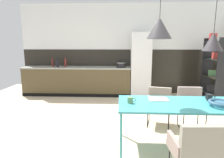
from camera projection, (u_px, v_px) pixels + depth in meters
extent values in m
plane|color=beige|center=(123.00, 138.00, 3.34)|extent=(8.50, 8.50, 0.00)
cube|color=black|center=(123.00, 71.00, 6.34)|extent=(6.54, 0.12, 1.43)
cube|color=white|center=(123.00, 27.00, 6.08)|extent=(6.54, 0.12, 1.43)
cube|color=#4C4027|center=(77.00, 81.00, 6.11)|extent=(3.34, 0.60, 0.85)
cube|color=#97998E|center=(77.00, 67.00, 6.02)|extent=(3.37, 0.63, 0.04)
cube|color=black|center=(75.00, 95.00, 5.88)|extent=(3.34, 0.01, 0.10)
cube|color=silver|center=(140.00, 65.00, 5.91)|extent=(0.60, 0.60, 1.94)
cube|color=teal|center=(182.00, 104.00, 2.91)|extent=(1.93, 0.83, 0.03)
cylinder|color=teal|center=(121.00, 116.00, 3.38)|extent=(0.04, 0.04, 0.70)
cylinder|color=teal|center=(121.00, 137.00, 2.65)|extent=(0.04, 0.04, 0.70)
cube|color=gray|center=(159.00, 106.00, 3.80)|extent=(0.57, 0.56, 0.06)
cube|color=gray|center=(160.00, 95.00, 3.96)|extent=(0.46, 0.18, 0.31)
cube|color=gray|center=(171.00, 102.00, 3.73)|extent=(0.14, 0.41, 0.14)
cube|color=gray|center=(148.00, 100.00, 3.85)|extent=(0.14, 0.41, 0.14)
cylinder|color=black|center=(169.00, 121.00, 3.61)|extent=(0.02, 0.02, 0.36)
cylinder|color=black|center=(147.00, 119.00, 3.72)|extent=(0.02, 0.02, 0.36)
cylinder|color=black|center=(169.00, 114.00, 3.97)|extent=(0.02, 0.02, 0.36)
cylinder|color=black|center=(149.00, 112.00, 4.08)|extent=(0.02, 0.02, 0.36)
cylinder|color=black|center=(168.00, 125.00, 3.82)|extent=(0.11, 0.41, 0.02)
cylinder|color=black|center=(148.00, 123.00, 3.93)|extent=(0.11, 0.41, 0.02)
cube|color=gray|center=(192.00, 109.00, 3.64)|extent=(0.49, 0.47, 0.06)
cube|color=gray|center=(189.00, 96.00, 3.80)|extent=(0.46, 0.09, 0.35)
cube|color=gray|center=(204.00, 104.00, 3.61)|extent=(0.06, 0.41, 0.14)
cube|color=gray|center=(180.00, 104.00, 3.64)|extent=(0.06, 0.41, 0.14)
cylinder|color=black|center=(206.00, 124.00, 3.48)|extent=(0.02, 0.02, 0.36)
cylinder|color=black|center=(183.00, 123.00, 3.51)|extent=(0.02, 0.02, 0.36)
cylinder|color=black|center=(198.00, 116.00, 3.85)|extent=(0.02, 0.02, 0.36)
cylinder|color=black|center=(178.00, 115.00, 3.88)|extent=(0.02, 0.02, 0.36)
cylinder|color=black|center=(201.00, 128.00, 3.70)|extent=(0.02, 0.41, 0.02)
cylinder|color=black|center=(180.00, 128.00, 3.72)|extent=(0.02, 0.41, 0.02)
cube|color=gray|center=(193.00, 152.00, 2.18)|extent=(0.50, 0.48, 0.06)
cube|color=gray|center=(203.00, 143.00, 1.94)|extent=(0.46, 0.10, 0.38)
cube|color=gray|center=(174.00, 144.00, 2.16)|extent=(0.07, 0.42, 0.14)
cube|color=gray|center=(213.00, 144.00, 2.16)|extent=(0.07, 0.42, 0.14)
cylinder|color=#33607F|center=(220.00, 104.00, 2.75)|extent=(0.16, 0.16, 0.07)
torus|color=#37607B|center=(221.00, 103.00, 2.75)|extent=(0.34, 0.34, 0.05)
cube|color=white|center=(154.00, 99.00, 3.10)|extent=(0.15, 0.23, 0.01)
cube|color=white|center=(163.00, 99.00, 3.10)|extent=(0.15, 0.23, 0.01)
cube|color=#B73833|center=(158.00, 99.00, 3.10)|extent=(0.01, 0.24, 0.00)
cylinder|color=black|center=(210.00, 98.00, 3.02)|extent=(0.09, 0.09, 0.10)
torus|color=black|center=(213.00, 97.00, 3.02)|extent=(0.07, 0.01, 0.07)
cylinder|color=black|center=(208.00, 96.00, 3.15)|extent=(0.08, 0.08, 0.08)
torus|color=black|center=(211.00, 96.00, 3.14)|extent=(0.06, 0.01, 0.06)
cylinder|color=#5B8456|center=(130.00, 100.00, 2.90)|extent=(0.08, 0.08, 0.09)
torus|color=#5B8456|center=(134.00, 100.00, 2.90)|extent=(0.06, 0.01, 0.06)
cylinder|color=black|center=(121.00, 65.00, 5.88)|extent=(0.28, 0.28, 0.13)
cylinder|color=gray|center=(121.00, 63.00, 5.87)|extent=(0.28, 0.28, 0.01)
sphere|color=black|center=(121.00, 62.00, 5.86)|extent=(0.02, 0.02, 0.02)
cylinder|color=black|center=(57.00, 63.00, 5.91)|extent=(0.07, 0.07, 0.24)
cylinder|color=black|center=(57.00, 58.00, 5.88)|extent=(0.03, 0.03, 0.09)
cylinder|color=maroon|center=(52.00, 63.00, 6.10)|extent=(0.07, 0.07, 0.23)
cylinder|color=maroon|center=(52.00, 58.00, 6.07)|extent=(0.02, 0.02, 0.06)
cylinder|color=maroon|center=(65.00, 63.00, 6.04)|extent=(0.08, 0.08, 0.23)
cylinder|color=maroon|center=(65.00, 58.00, 6.02)|extent=(0.04, 0.04, 0.07)
cube|color=black|center=(207.00, 69.00, 5.64)|extent=(0.30, 0.03, 1.77)
cube|color=black|center=(222.00, 73.00, 4.78)|extent=(0.30, 0.03, 1.77)
cube|color=black|center=(212.00, 93.00, 5.33)|extent=(0.30, 0.86, 0.02)
cube|color=#262628|center=(211.00, 89.00, 5.39)|extent=(0.18, 0.10, 0.21)
cube|color=black|center=(213.00, 77.00, 5.24)|extent=(0.30, 0.86, 0.02)
cube|color=#4C7F4C|center=(212.00, 73.00, 5.31)|extent=(0.18, 0.10, 0.15)
cube|color=black|center=(215.00, 59.00, 5.15)|extent=(0.30, 0.86, 0.02)
cube|color=#B73833|center=(216.00, 56.00, 5.11)|extent=(0.18, 0.10, 0.18)
cube|color=black|center=(217.00, 42.00, 5.06)|extent=(0.30, 0.86, 0.02)
cube|color=#B73833|center=(213.00, 37.00, 5.28)|extent=(0.18, 0.10, 0.22)
cone|color=#322E31|center=(159.00, 28.00, 2.75)|extent=(0.36, 0.36, 0.30)
cone|color=#322E31|center=(213.00, 42.00, 2.74)|extent=(0.28, 0.28, 0.26)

